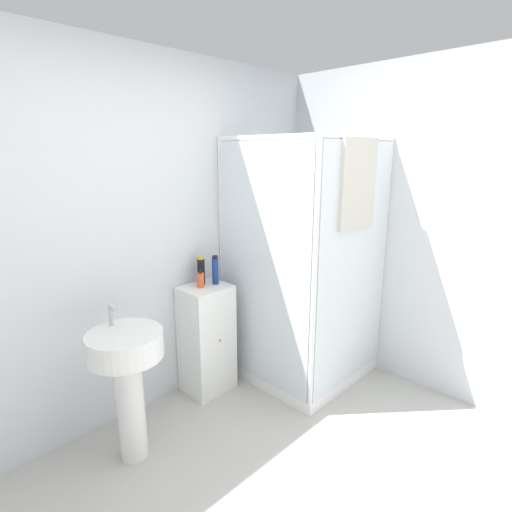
{
  "coord_description": "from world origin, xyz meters",
  "views": [
    {
      "loc": [
        -1.32,
        -0.75,
        1.82
      ],
      "look_at": [
        0.57,
        1.11,
        1.14
      ],
      "focal_mm": 28.0,
      "sensor_mm": 36.0,
      "label": 1
    }
  ],
  "objects_px": {
    "soap_dispenser": "(201,280)",
    "sink": "(127,370)",
    "shampoo_bottle_tall_black": "(201,271)",
    "shampoo_bottle_blue": "(215,270)"
  },
  "relations": [
    {
      "from": "soap_dispenser",
      "to": "sink",
      "type": "bearing_deg",
      "value": -160.76
    },
    {
      "from": "sink",
      "to": "shampoo_bottle_tall_black",
      "type": "bearing_deg",
      "value": 21.65
    },
    {
      "from": "shampoo_bottle_blue",
      "to": "shampoo_bottle_tall_black",
      "type": "bearing_deg",
      "value": 136.37
    },
    {
      "from": "sink",
      "to": "shampoo_bottle_blue",
      "type": "height_order",
      "value": "shampoo_bottle_blue"
    },
    {
      "from": "soap_dispenser",
      "to": "shampoo_bottle_tall_black",
      "type": "bearing_deg",
      "value": 48.18
    },
    {
      "from": "sink",
      "to": "soap_dispenser",
      "type": "distance_m",
      "value": 0.86
    },
    {
      "from": "sink",
      "to": "shampoo_bottle_blue",
      "type": "distance_m",
      "value": 0.99
    },
    {
      "from": "shampoo_bottle_blue",
      "to": "sink",
      "type": "bearing_deg",
      "value": -164.45
    },
    {
      "from": "shampoo_bottle_tall_black",
      "to": "shampoo_bottle_blue",
      "type": "xyz_separation_m",
      "value": [
        0.08,
        -0.07,
        0.0
      ]
    },
    {
      "from": "soap_dispenser",
      "to": "shampoo_bottle_blue",
      "type": "bearing_deg",
      "value": -7.96
    }
  ]
}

